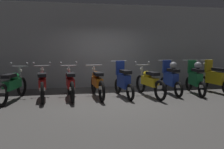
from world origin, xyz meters
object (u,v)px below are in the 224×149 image
(motorbike_slot_4, at_px, (97,82))
(motorbike_slot_5, at_px, (123,81))
(motorbike_slot_7, at_px, (170,78))
(motorbike_slot_2, at_px, (42,83))
(motorbike_slot_1, at_px, (13,85))
(motorbike_slot_3, at_px, (70,83))
(motorbike_slot_8, at_px, (195,78))
(motorbike_slot_9, at_px, (214,78))
(motorbike_slot_6, at_px, (149,82))

(motorbike_slot_4, distance_m, motorbike_slot_5, 0.87)
(motorbike_slot_5, height_order, motorbike_slot_7, same)
(motorbike_slot_2, distance_m, motorbike_slot_4, 1.73)
(motorbike_slot_1, xyz_separation_m, motorbike_slot_4, (2.59, 0.06, -0.00))
(motorbike_slot_3, height_order, motorbike_slot_8, motorbike_slot_8)
(motorbike_slot_5, height_order, motorbike_slot_8, same)
(motorbike_slot_3, bearing_deg, motorbike_slot_9, 1.18)
(motorbike_slot_4, xyz_separation_m, motorbike_slot_7, (2.60, 0.08, 0.08))
(motorbike_slot_9, bearing_deg, motorbike_slot_6, -173.88)
(motorbike_slot_4, bearing_deg, motorbike_slot_2, 178.75)
(motorbike_slot_3, xyz_separation_m, motorbike_slot_7, (3.46, 0.09, 0.07))
(motorbike_slot_5, height_order, motorbike_slot_6, motorbike_slot_5)
(motorbike_slot_7, bearing_deg, motorbike_slot_1, -178.44)
(motorbike_slot_7, bearing_deg, motorbike_slot_6, -163.07)
(motorbike_slot_2, relative_size, motorbike_slot_4, 1.00)
(motorbike_slot_6, bearing_deg, motorbike_slot_4, 173.99)
(motorbike_slot_8, bearing_deg, motorbike_slot_5, -179.21)
(motorbike_slot_7, xyz_separation_m, motorbike_slot_9, (1.72, 0.01, -0.04))
(motorbike_slot_2, relative_size, motorbike_slot_8, 1.16)
(motorbike_slot_4, distance_m, motorbike_slot_7, 2.60)
(motorbike_slot_8, bearing_deg, motorbike_slot_6, -175.47)
(motorbike_slot_1, xyz_separation_m, motorbike_slot_3, (1.72, 0.05, 0.00))
(motorbike_slot_1, xyz_separation_m, motorbike_slot_8, (6.06, 0.01, 0.07))
(motorbike_slot_6, bearing_deg, motorbike_slot_8, 4.53)
(motorbike_slot_4, height_order, motorbike_slot_6, motorbike_slot_6)
(motorbike_slot_1, relative_size, motorbike_slot_9, 1.16)
(motorbike_slot_1, distance_m, motorbike_slot_2, 0.86)
(motorbike_slot_4, bearing_deg, motorbike_slot_9, 1.27)
(motorbike_slot_1, distance_m, motorbike_slot_7, 5.19)
(motorbike_slot_3, relative_size, motorbike_slot_9, 1.17)
(motorbike_slot_3, distance_m, motorbike_slot_4, 0.87)
(motorbike_slot_4, distance_m, motorbike_slot_9, 4.32)
(motorbike_slot_5, xyz_separation_m, motorbike_slot_6, (0.87, -0.10, -0.03))
(motorbike_slot_6, distance_m, motorbike_slot_7, 0.91)
(motorbike_slot_1, distance_m, motorbike_slot_3, 1.72)
(motorbike_slot_6, xyz_separation_m, motorbike_slot_8, (1.74, 0.14, 0.07))
(motorbike_slot_5, bearing_deg, motorbike_slot_3, 177.72)
(motorbike_slot_8, distance_m, motorbike_slot_9, 0.87)
(motorbike_slot_7, relative_size, motorbike_slot_8, 1.00)
(motorbike_slot_6, distance_m, motorbike_slot_9, 2.61)
(motorbike_slot_6, bearing_deg, motorbike_slot_5, 173.29)
(motorbike_slot_8, height_order, motorbike_slot_9, same)
(motorbike_slot_5, bearing_deg, motorbike_slot_7, 5.35)
(motorbike_slot_4, relative_size, motorbike_slot_9, 1.17)
(motorbike_slot_4, height_order, motorbike_slot_5, motorbike_slot_5)
(motorbike_slot_2, height_order, motorbike_slot_8, motorbike_slot_8)
(motorbike_slot_2, relative_size, motorbike_slot_7, 1.15)
(motorbike_slot_5, distance_m, motorbike_slot_6, 0.87)
(motorbike_slot_1, bearing_deg, motorbike_slot_6, -1.63)
(motorbike_slot_6, height_order, motorbike_slot_9, motorbike_slot_9)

